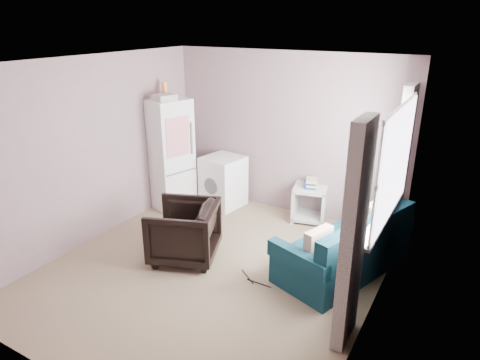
# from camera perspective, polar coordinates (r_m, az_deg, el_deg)

# --- Properties ---
(room) EXTENTS (3.84, 4.24, 2.54)m
(room) POSITION_cam_1_polar(r_m,az_deg,el_deg) (4.89, -3.77, 0.69)
(room) COLOR #897359
(room) RESTS_ON ground
(armchair) EXTENTS (1.00, 1.03, 0.83)m
(armchair) POSITION_cam_1_polar(r_m,az_deg,el_deg) (5.53, -7.51, -6.48)
(armchair) COLOR black
(armchair) RESTS_ON ground
(fridge) EXTENTS (0.76, 0.76, 2.02)m
(fridge) POSITION_cam_1_polar(r_m,az_deg,el_deg) (6.96, -9.45, 3.54)
(fridge) COLOR white
(fridge) RESTS_ON ground
(washing_machine) EXTENTS (0.68, 0.68, 0.83)m
(washing_machine) POSITION_cam_1_polar(r_m,az_deg,el_deg) (7.02, -2.26, -0.05)
(washing_machine) COLOR white
(washing_machine) RESTS_ON ground
(side_table) EXTENTS (0.59, 0.59, 0.67)m
(side_table) POSITION_cam_1_polar(r_m,az_deg,el_deg) (6.62, 9.31, -2.76)
(side_table) COLOR #B3B3AF
(side_table) RESTS_ON ground
(sofa) EXTENTS (1.36, 1.96, 0.80)m
(sofa) POSITION_cam_1_polar(r_m,az_deg,el_deg) (5.40, 14.01, -9.11)
(sofa) COLOR #0E3642
(sofa) RESTS_ON ground
(window_dressing) EXTENTS (0.17, 2.62, 2.18)m
(window_dressing) POSITION_cam_1_polar(r_m,az_deg,el_deg) (4.93, 18.39, -2.06)
(window_dressing) COLOR white
(window_dressing) RESTS_ON ground
(floor_cables) EXTENTS (0.48, 0.20, 0.01)m
(floor_cables) POSITION_cam_1_polar(r_m,az_deg,el_deg) (5.24, 1.77, -13.17)
(floor_cables) COLOR black
(floor_cables) RESTS_ON ground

